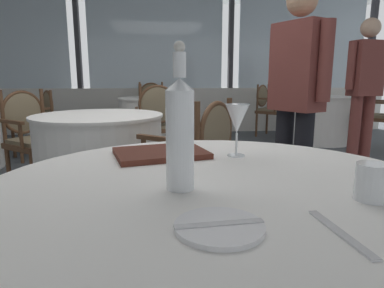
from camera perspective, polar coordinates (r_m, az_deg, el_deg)
ground_plane at (r=2.64m, az=-6.33°, el=-11.77°), size 13.77×13.77×0.00m
window_wall_far at (r=6.41m, az=-6.15°, el=12.32°), size 9.10×0.14×2.89m
side_plate at (r=0.64m, az=4.76°, el=-14.06°), size 0.17×0.17×0.01m
butter_knife at (r=0.64m, az=4.76°, el=-13.64°), size 0.17×0.03×0.00m
dinner_fork at (r=0.68m, az=24.19°, el=-13.78°), size 0.03×0.20×0.00m
water_bottle at (r=0.82m, az=-2.10°, el=2.26°), size 0.07×0.07×0.37m
wine_glass at (r=1.20m, az=7.80°, el=4.21°), size 0.09×0.09×0.19m
water_tumbler at (r=0.87m, az=28.71°, el=-5.80°), size 0.07×0.07×0.09m
menu_book at (r=1.22m, az=-5.45°, el=-1.56°), size 0.37×0.31×0.02m
background_table_0 at (r=5.01m, az=-6.54°, el=3.70°), size 1.07×1.07×0.75m
dining_chair_0_0 at (r=5.94m, az=-7.00°, el=6.73°), size 0.56×0.49×0.97m
dining_chair_0_1 at (r=4.03m, az=-5.98°, el=4.44°), size 0.56×0.49×0.97m
background_table_1 at (r=5.78m, az=21.25°, el=4.02°), size 1.01×1.01×0.75m
dining_chair_1_1 at (r=6.12m, az=13.09°, el=6.49°), size 0.66×0.66×0.93m
background_table_2 at (r=2.77m, az=-15.53°, el=-2.80°), size 1.02×1.02×0.75m
dining_chair_2_0 at (r=2.14m, az=1.03°, el=-2.12°), size 0.65×0.66×0.91m
dining_chair_2_1 at (r=3.49m, az=-25.94°, el=2.02°), size 0.65×0.66×0.93m
dining_chair_3_0 at (r=4.77m, az=-25.05°, el=4.08°), size 0.64×0.66×0.89m
diner_person_0 at (r=4.38m, az=27.76°, el=9.22°), size 0.52×0.27×1.70m
diner_person_1 at (r=2.47m, az=17.64°, el=8.60°), size 0.34×0.48×1.65m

